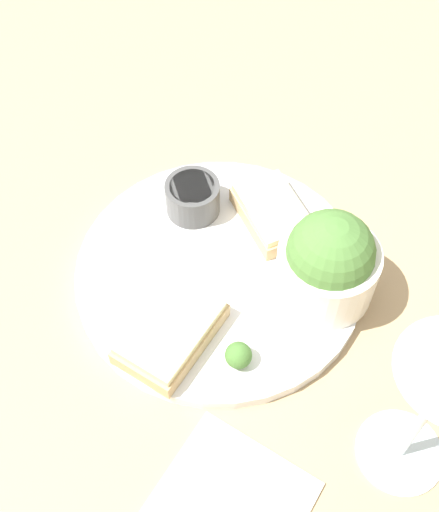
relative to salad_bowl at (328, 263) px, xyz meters
name	(u,v)px	position (x,y,z in m)	size (l,w,h in m)	color
ground_plane	(220,275)	(-0.01, -0.10, -0.06)	(4.00, 4.00, 0.00)	tan
dinner_plate	(220,271)	(-0.01, -0.10, -0.05)	(0.30, 0.30, 0.01)	white
salad_bowl	(328,263)	(0.00, 0.00, 0.00)	(0.10, 0.10, 0.10)	silver
sauce_ramekin	(193,196)	(-0.09, -0.14, -0.02)	(0.06, 0.06, 0.04)	#4C4C4C
cheese_toast_near	(171,332)	(0.07, -0.14, -0.03)	(0.12, 0.11, 0.03)	tan
cheese_toast_far	(273,213)	(-0.08, -0.06, -0.03)	(0.11, 0.10, 0.03)	tan
wine_glass	(437,398)	(0.15, 0.07, 0.06)	(0.08, 0.08, 0.17)	silver
garnish	(238,355)	(0.09, -0.08, -0.03)	(0.03, 0.03, 0.03)	#477533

